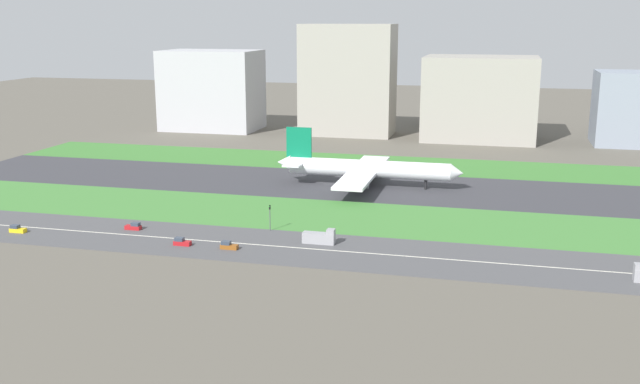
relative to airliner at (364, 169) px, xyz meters
name	(u,v)px	position (x,y,z in m)	size (l,w,h in m)	color
ground_plane	(330,184)	(-12.25, 0.00, -6.23)	(800.00, 800.00, 0.00)	#5B564C
runway	(330,184)	(-12.25, 0.00, -6.18)	(280.00, 46.00, 0.10)	#38383D
grass_median_north	(353,162)	(-12.25, 41.00, -6.18)	(280.00, 36.00, 0.10)	#3D7A33
grass_median_south	(298,214)	(-12.25, -41.00, -6.18)	(280.00, 36.00, 0.10)	#427F38
highway	(265,245)	(-12.25, -73.00, -6.18)	(280.00, 28.00, 0.10)	#4C4C4F
highway_centerline	(265,245)	(-12.25, -73.00, -6.13)	(266.00, 0.50, 0.01)	silver
airliner	(364,169)	(0.00, 0.00, 0.00)	(65.00, 56.00, 19.70)	white
car_0	(182,242)	(-32.90, -78.00, -5.31)	(4.40, 1.80, 2.00)	#B2191E
car_1	(134,227)	(-51.67, -68.00, -5.31)	(4.40, 1.80, 2.00)	#B2191E
truck_0	(320,237)	(1.09, -68.00, -4.56)	(8.40, 2.50, 4.00)	#99999E
car_3	(17,229)	(-81.17, -78.00, -5.31)	(4.40, 1.80, 2.00)	yellow
car_2	(228,246)	(-20.14, -78.00, -5.31)	(4.40, 1.80, 2.00)	brown
traffic_light	(270,216)	(-14.91, -60.01, -1.94)	(0.36, 0.50, 7.20)	#4C4C51
terminal_building	(212,90)	(-102.25, 114.00, 14.25)	(48.68, 32.46, 40.96)	#B2B2B7
hangar_building	(348,80)	(-29.72, 114.00, 20.93)	(45.39, 25.94, 54.33)	#9E998E
office_tower	(480,98)	(34.76, 114.00, 13.50)	(52.67, 38.21, 39.47)	#9E998E
cargo_warehouse	(637,109)	(105.40, 114.00, 10.52)	(37.51, 28.32, 33.50)	gray
fuel_tank_west	(447,109)	(16.55, 159.00, 2.77)	(25.32, 25.32, 18.00)	silver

